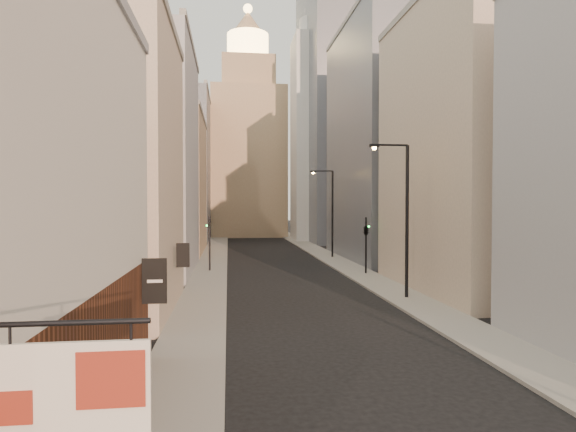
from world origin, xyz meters
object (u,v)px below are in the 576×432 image
Objects in this scene: streetlamp_mid at (403,211)px; white_tower at (317,130)px; traffic_light_right at (366,230)px; streetlamp_far at (330,208)px; clock_tower at (248,145)px; traffic_light_left at (210,232)px.

white_tower is at bearing 84.34° from streetlamp_mid.
white_tower reaches higher than streetlamp_mid.
traffic_light_right is at bearing 84.83° from streetlamp_mid.
traffic_light_right is (0.34, -13.14, -1.76)m from streetlamp_far.
white_tower is 29.82m from streetlamp_far.
white_tower is 4.16× the size of streetlamp_far.
streetlamp_mid reaches higher than traffic_light_right.
clock_tower is 17.83m from white_tower.
white_tower is 8.30× the size of traffic_light_right.
streetlamp_mid is (7.26, -64.56, -11.94)m from clock_tower.
streetlamp_far reaches higher than traffic_light_left.
streetlamp_mid is 1.99× the size of traffic_light_right.
streetlamp_mid is 10.93m from traffic_light_right.
clock_tower is 4.51× the size of streetlamp_mid.
clock_tower reaches higher than traffic_light_left.
traffic_light_left is at bearing -135.40° from streetlamp_far.
clock_tower is 56.09m from traffic_light_right.
white_tower is at bearing -100.55° from traffic_light_left.
traffic_light_left is at bearing -114.48° from white_tower.
traffic_light_right is at bearing 179.69° from traffic_light_left.
streetlamp_mid is 1.99× the size of traffic_light_left.
streetlamp_far is at bearing 87.70° from streetlamp_mid.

